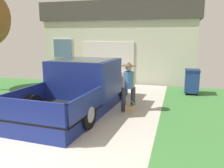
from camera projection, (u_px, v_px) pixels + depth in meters
pickup_truck at (85, 87)px, 8.29m from camera, size 2.35×5.45×1.70m
person_with_hat at (129, 83)px, 7.88m from camera, size 0.52×0.52×1.66m
handbag at (130, 109)px, 7.88m from camera, size 0.30×0.21×0.40m
house_with_garage at (127, 41)px, 15.59m from camera, size 8.70×6.57×4.34m
wheeled_trash_bin at (192, 81)px, 10.30m from camera, size 0.60×0.72×1.08m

